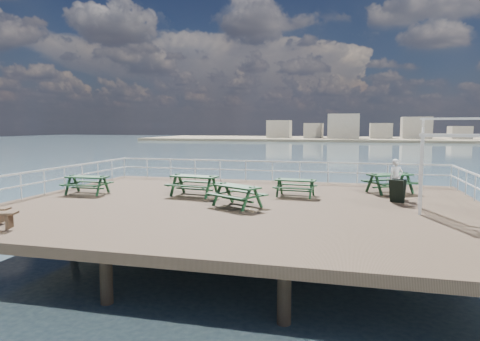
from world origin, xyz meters
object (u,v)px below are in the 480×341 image
(picnic_table_b, at_px, (194,181))
(trellis_arbor, at_px, (460,171))
(picnic_table_a, at_px, (87,181))
(picnic_table_c, at_px, (390,179))
(picnic_table_e, at_px, (295,184))
(picnic_table_d, at_px, (237,191))
(person, at_px, (396,178))

(picnic_table_b, relative_size, trellis_arbor, 0.68)
(picnic_table_a, xyz_separation_m, picnic_table_c, (12.88, 3.56, 0.05))
(picnic_table_a, height_order, picnic_table_c, picnic_table_c)
(picnic_table_a, bearing_deg, picnic_table_b, 6.39)
(picnic_table_a, bearing_deg, picnic_table_e, 8.06)
(picnic_table_d, height_order, person, person)
(picnic_table_b, height_order, picnic_table_e, picnic_table_b)
(picnic_table_b, bearing_deg, trellis_arbor, 0.85)
(picnic_table_c, height_order, trellis_arbor, trellis_arbor)
(person, bearing_deg, picnic_table_c, 75.02)
(person, bearing_deg, picnic_table_d, -169.10)
(person, bearing_deg, picnic_table_b, 170.54)
(picnic_table_b, xyz_separation_m, picnic_table_c, (8.15, 2.87, -0.01))
(trellis_arbor, bearing_deg, picnic_table_a, -175.08)
(picnic_table_d, height_order, picnic_table_e, picnic_table_d)
(picnic_table_e, bearing_deg, picnic_table_b, -163.51)
(picnic_table_b, bearing_deg, person, 19.39)
(picnic_table_a, relative_size, picnic_table_b, 0.83)
(picnic_table_c, distance_m, picnic_table_e, 4.42)
(trellis_arbor, bearing_deg, person, 127.79)
(trellis_arbor, bearing_deg, picnic_table_d, -167.88)
(picnic_table_e, height_order, person, person)
(picnic_table_b, height_order, person, person)
(picnic_table_c, relative_size, trellis_arbor, 0.77)
(picnic_table_b, bearing_deg, picnic_table_c, 28.00)
(picnic_table_c, relative_size, picnic_table_e, 1.41)
(picnic_table_e, bearing_deg, picnic_table_d, -117.61)
(trellis_arbor, bearing_deg, picnic_table_b, 179.77)
(picnic_table_c, xyz_separation_m, picnic_table_d, (-5.74, -4.84, -0.05))
(person, bearing_deg, picnic_table_e, 169.45)
(picnic_table_b, distance_m, picnic_table_d, 3.11)
(picnic_table_a, bearing_deg, trellis_arbor, -4.52)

